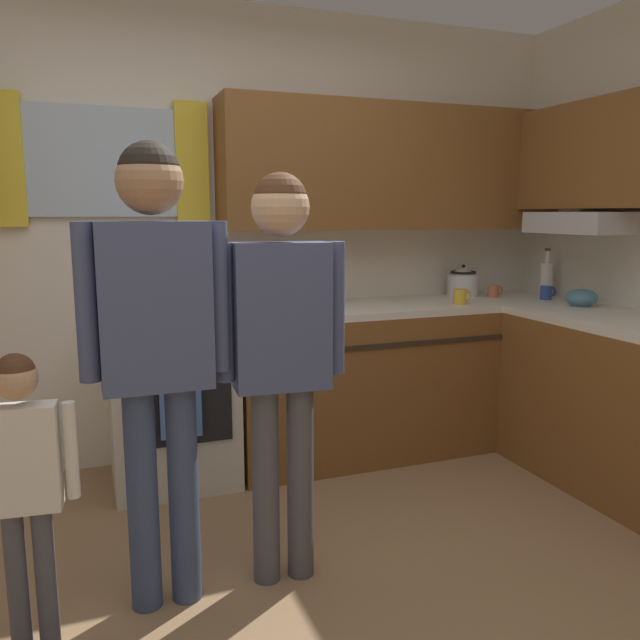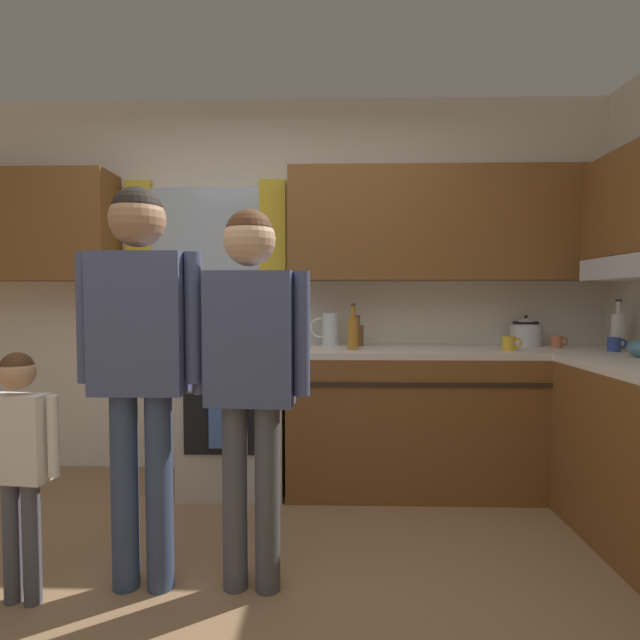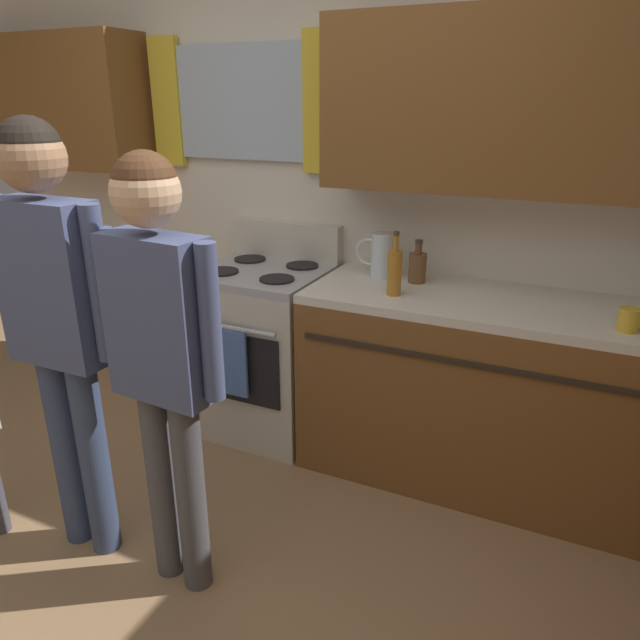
{
  "view_description": "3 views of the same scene",
  "coord_description": "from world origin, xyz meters",
  "px_view_note": "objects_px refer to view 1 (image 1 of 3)",
  "views": [
    {
      "loc": [
        -0.61,
        -1.82,
        1.43
      ],
      "look_at": [
        0.37,
        0.77,
        0.97
      ],
      "focal_mm": 35.66,
      "sensor_mm": 36.0,
      "label": 1
    },
    {
      "loc": [
        0.42,
        -1.56,
        1.22
      ],
      "look_at": [
        0.35,
        0.99,
        1.1
      ],
      "focal_mm": 27.14,
      "sensor_mm": 36.0,
      "label": 2
    },
    {
      "loc": [
        1.3,
        -0.97,
        1.71
      ],
      "look_at": [
        0.47,
        0.81,
        0.98
      ],
      "focal_mm": 32.89,
      "sensor_mm": 36.0,
      "label": 3
    }
  ],
  "objects_px": {
    "adult_holding_child": "(156,324)",
    "adult_in_plaid": "(282,332)",
    "bottle_oil_amber": "(308,292)",
    "small_child": "(23,469)",
    "mug_mustard_yellow": "(461,297)",
    "bottle_squat_brown": "(301,292)",
    "mixing_bowl": "(581,298)",
    "mug_cobalt_blue": "(547,293)",
    "stove_oven": "(171,395)",
    "stovetop_kettle": "(463,281)",
    "cup_terracotta": "(494,291)",
    "bottle_milk_white": "(546,278)",
    "water_pitcher": "(270,288)"
  },
  "relations": [
    {
      "from": "bottle_oil_amber",
      "to": "adult_in_plaid",
      "type": "height_order",
      "value": "adult_in_plaid"
    },
    {
      "from": "bottle_milk_white",
      "to": "mug_mustard_yellow",
      "type": "xyz_separation_m",
      "value": [
        -0.7,
        -0.1,
        -0.07
      ]
    },
    {
      "from": "stovetop_kettle",
      "to": "water_pitcher",
      "type": "distance_m",
      "value": 1.31
    },
    {
      "from": "mug_mustard_yellow",
      "to": "adult_in_plaid",
      "type": "relative_size",
      "value": 0.08
    },
    {
      "from": "cup_terracotta",
      "to": "adult_in_plaid",
      "type": "distance_m",
      "value": 2.13
    },
    {
      "from": "mug_cobalt_blue",
      "to": "adult_in_plaid",
      "type": "relative_size",
      "value": 0.07
    },
    {
      "from": "stove_oven",
      "to": "mug_cobalt_blue",
      "type": "distance_m",
      "value": 2.36
    },
    {
      "from": "stove_oven",
      "to": "cup_terracotta",
      "type": "height_order",
      "value": "stove_oven"
    },
    {
      "from": "cup_terracotta",
      "to": "mixing_bowl",
      "type": "xyz_separation_m",
      "value": [
        0.24,
        -0.51,
        0.01
      ]
    },
    {
      "from": "cup_terracotta",
      "to": "small_child",
      "type": "height_order",
      "value": "small_child"
    },
    {
      "from": "bottle_oil_amber",
      "to": "mixing_bowl",
      "type": "bearing_deg",
      "value": -13.1
    },
    {
      "from": "bottle_milk_white",
      "to": "small_child",
      "type": "xyz_separation_m",
      "value": [
        -3.01,
        -1.18,
        -0.39
      ]
    },
    {
      "from": "water_pitcher",
      "to": "adult_in_plaid",
      "type": "relative_size",
      "value": 0.14
    },
    {
      "from": "bottle_oil_amber",
      "to": "mixing_bowl",
      "type": "height_order",
      "value": "bottle_oil_amber"
    },
    {
      "from": "stovetop_kettle",
      "to": "mixing_bowl",
      "type": "height_order",
      "value": "stovetop_kettle"
    },
    {
      "from": "mug_cobalt_blue",
      "to": "small_child",
      "type": "xyz_separation_m",
      "value": [
        -2.93,
        -1.07,
        -0.31
      ]
    },
    {
      "from": "bottle_squat_brown",
      "to": "cup_terracotta",
      "type": "bearing_deg",
      "value": -3.73
    },
    {
      "from": "cup_terracotta",
      "to": "mug_mustard_yellow",
      "type": "relative_size",
      "value": 0.91
    },
    {
      "from": "stovetop_kettle",
      "to": "adult_in_plaid",
      "type": "height_order",
      "value": "adult_in_plaid"
    },
    {
      "from": "mug_cobalt_blue",
      "to": "adult_in_plaid",
      "type": "bearing_deg",
      "value": -154.78
    },
    {
      "from": "bottle_oil_amber",
      "to": "mug_mustard_yellow",
      "type": "height_order",
      "value": "bottle_oil_amber"
    },
    {
      "from": "stovetop_kettle",
      "to": "adult_holding_child",
      "type": "bearing_deg",
      "value": -148.31
    },
    {
      "from": "adult_in_plaid",
      "to": "small_child",
      "type": "xyz_separation_m",
      "value": [
        -0.9,
        -0.12,
        -0.36
      ]
    },
    {
      "from": "water_pitcher",
      "to": "cup_terracotta",
      "type": "bearing_deg",
      "value": -3.57
    },
    {
      "from": "stovetop_kettle",
      "to": "mixing_bowl",
      "type": "distance_m",
      "value": 0.75
    },
    {
      "from": "cup_terracotta",
      "to": "adult_holding_child",
      "type": "relative_size",
      "value": 0.07
    },
    {
      "from": "mixing_bowl",
      "to": "adult_holding_child",
      "type": "bearing_deg",
      "value": -165.19
    },
    {
      "from": "adult_in_plaid",
      "to": "small_child",
      "type": "bearing_deg",
      "value": -172.6
    },
    {
      "from": "bottle_squat_brown",
      "to": "stovetop_kettle",
      "type": "bearing_deg",
      "value": 2.04
    },
    {
      "from": "water_pitcher",
      "to": "mixing_bowl",
      "type": "relative_size",
      "value": 1.2
    },
    {
      "from": "bottle_squat_brown",
      "to": "mixing_bowl",
      "type": "bearing_deg",
      "value": -21.39
    },
    {
      "from": "stove_oven",
      "to": "small_child",
      "type": "height_order",
      "value": "stove_oven"
    },
    {
      "from": "cup_terracotta",
      "to": "water_pitcher",
      "type": "bearing_deg",
      "value": 176.43
    },
    {
      "from": "water_pitcher",
      "to": "small_child",
      "type": "height_order",
      "value": "water_pitcher"
    },
    {
      "from": "cup_terracotta",
      "to": "small_child",
      "type": "xyz_separation_m",
      "value": [
        -2.68,
        -1.28,
        -0.31
      ]
    },
    {
      "from": "mug_cobalt_blue",
      "to": "cup_terracotta",
      "type": "height_order",
      "value": "mug_cobalt_blue"
    },
    {
      "from": "cup_terracotta",
      "to": "mixing_bowl",
      "type": "height_order",
      "value": "mixing_bowl"
    },
    {
      "from": "bottle_oil_amber",
      "to": "small_child",
      "type": "distance_m",
      "value": 1.81
    },
    {
      "from": "mixing_bowl",
      "to": "adult_in_plaid",
      "type": "relative_size",
      "value": 0.12
    },
    {
      "from": "bottle_squat_brown",
      "to": "bottle_oil_amber",
      "type": "xyz_separation_m",
      "value": [
        -0.04,
        -0.23,
        0.03
      ]
    },
    {
      "from": "mug_mustard_yellow",
      "to": "mixing_bowl",
      "type": "distance_m",
      "value": 0.69
    },
    {
      "from": "mixing_bowl",
      "to": "stove_oven",
      "type": "bearing_deg",
      "value": 168.16
    },
    {
      "from": "bottle_squat_brown",
      "to": "water_pitcher",
      "type": "height_order",
      "value": "water_pitcher"
    },
    {
      "from": "adult_holding_child",
      "to": "adult_in_plaid",
      "type": "distance_m",
      "value": 0.46
    },
    {
      "from": "adult_in_plaid",
      "to": "bottle_milk_white",
      "type": "bearing_deg",
      "value": 26.68
    },
    {
      "from": "water_pitcher",
      "to": "bottle_milk_white",
      "type": "bearing_deg",
      "value": -6.18
    },
    {
      "from": "stovetop_kettle",
      "to": "adult_in_plaid",
      "type": "xyz_separation_m",
      "value": [
        -1.63,
        -1.28,
        -0.0
      ]
    },
    {
      "from": "stove_oven",
      "to": "stovetop_kettle",
      "type": "relative_size",
      "value": 4.02
    },
    {
      "from": "stove_oven",
      "to": "adult_in_plaid",
      "type": "relative_size",
      "value": 0.7
    },
    {
      "from": "bottle_oil_amber",
      "to": "small_child",
      "type": "relative_size",
      "value": 0.28
    }
  ]
}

